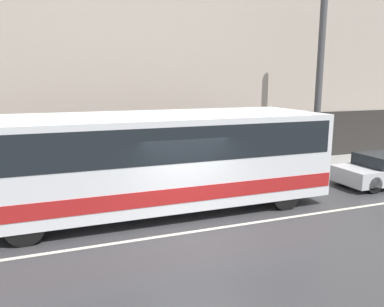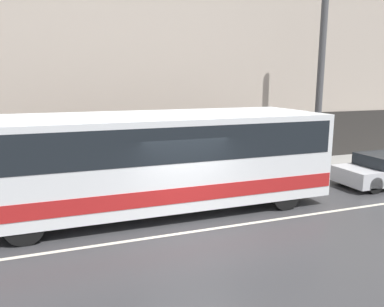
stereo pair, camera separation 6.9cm
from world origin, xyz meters
name	(u,v)px [view 1 (the left image)]	position (x,y,z in m)	size (l,w,h in m)	color
ground_plane	(193,232)	(0.00, 0.00, 0.00)	(60.00, 60.00, 0.00)	#38383A
sidewalk	(147,181)	(0.00, 5.41, 0.06)	(60.00, 2.82, 0.12)	gray
building_facade	(135,64)	(0.00, 6.96, 4.80)	(60.00, 0.35, 9.96)	#B7A899
lane_stripe	(193,232)	(0.00, 0.00, 0.00)	(54.00, 0.14, 0.01)	beige
transit_bus	(147,158)	(-0.82, 1.82, 1.78)	(11.72, 2.57, 3.15)	white
utility_pole_near	(320,76)	(7.59, 4.54, 4.30)	(0.29, 0.29, 8.35)	#4C4C4F
pedestrian_waiting	(29,173)	(-4.36, 5.08, 0.86)	(0.36, 0.36, 1.59)	maroon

